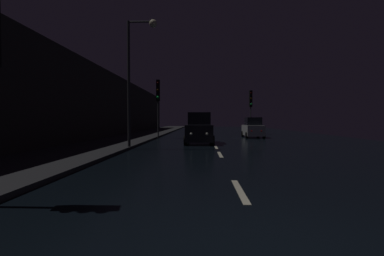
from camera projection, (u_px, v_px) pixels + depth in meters
ground at (210, 137)px, 27.99m from camera, size 26.59×84.00×0.02m
sidewalk_left at (140, 136)px, 28.22m from camera, size 4.40×84.00×0.15m
building_facade_left at (102, 104)px, 24.73m from camera, size 0.80×63.00×6.14m
lane_centerline at (213, 142)px, 21.15m from camera, size 0.16×27.41×0.01m
traffic_light_far_left at (158, 95)px, 25.13m from camera, size 0.31×0.46×5.28m
traffic_light_far_right at (251, 102)px, 32.17m from camera, size 0.35×0.48×5.06m
streetlamp_overhead at (137, 64)px, 15.71m from camera, size 1.70×0.44×7.28m
car_approaching_headlights at (199, 129)px, 19.72m from camera, size 2.00×4.33×2.18m
car_parked_right_far at (253, 128)px, 26.52m from camera, size 1.74×3.78×1.90m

